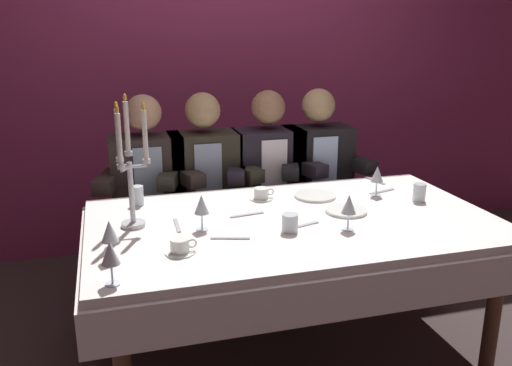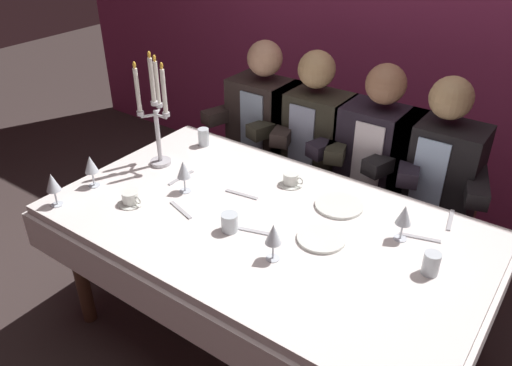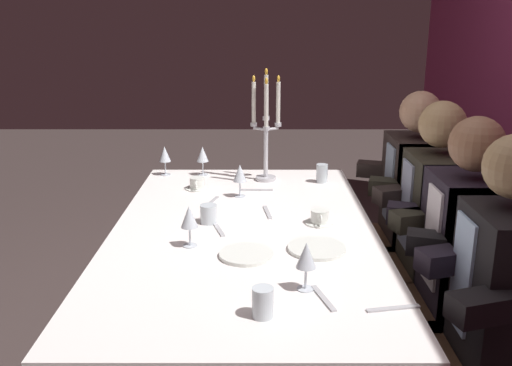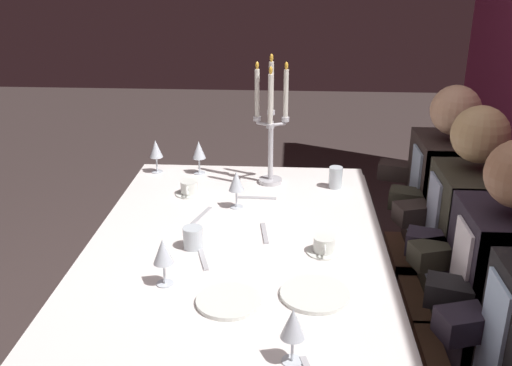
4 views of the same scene
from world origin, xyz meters
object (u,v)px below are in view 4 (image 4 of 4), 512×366
object	(u,v)px
coffee_cup_0	(189,189)
dinner_plate_1	(315,294)
wine_glass_2	(163,253)
wine_glass_4	(236,182)
seated_diner_2	(501,290)
wine_glass_0	(293,325)
water_tumbler_1	(193,238)
wine_glass_3	(156,150)
wine_glass_1	(199,151)
seated_diner_0	(446,198)
candelabra	(271,127)
seated_diner_1	(467,233)
water_tumbler_0	(336,177)
coffee_cup_1	(324,246)
dinner_plate_0	(229,301)
dining_table	(233,287)

from	to	relation	value
coffee_cup_0	dinner_plate_1	bearing A→B (deg)	34.04
wine_glass_2	wine_glass_4	distance (m)	0.65
dinner_plate_1	seated_diner_2	world-z (taller)	seated_diner_2
wine_glass_0	water_tumbler_1	size ratio (longest dim) A/B	2.02
wine_glass_3	wine_glass_1	bearing A→B (deg)	89.49
seated_diner_2	seated_diner_0	bearing A→B (deg)	180.00
coffee_cup_0	wine_glass_3	bearing A→B (deg)	-142.53
wine_glass_0	seated_diner_2	world-z (taller)	seated_diner_2
dinner_plate_1	wine_glass_2	distance (m)	0.50
wine_glass_1	water_tumbler_1	xyz separation A→B (m)	(0.77, 0.10, -0.08)
dinner_plate_1	seated_diner_2	bearing A→B (deg)	97.68
dinner_plate_1	wine_glass_1	xyz separation A→B (m)	(-1.06, -0.53, 0.11)
candelabra	coffee_cup_0	distance (m)	0.46
dinner_plate_1	wine_glass_2	xyz separation A→B (m)	(-0.04, -0.49, 0.11)
wine_glass_2	water_tumbler_1	bearing A→B (deg)	168.74
seated_diner_1	wine_glass_4	bearing A→B (deg)	-101.08
seated_diner_0	coffee_cup_0	bearing A→B (deg)	-88.12
water_tumbler_0	coffee_cup_1	bearing A→B (deg)	-7.29
coffee_cup_0	coffee_cup_1	bearing A→B (deg)	48.56
wine_glass_1	seated_diner_0	size ratio (longest dim) A/B	0.13
wine_glass_4	seated_diner_2	distance (m)	1.09
candelabra	wine_glass_1	bearing A→B (deg)	-106.50
wine_glass_2	coffee_cup_0	size ratio (longest dim) A/B	1.24
dinner_plate_1	seated_diner_1	size ratio (longest dim) A/B	0.18
candelabra	seated_diner_0	xyz separation A→B (m)	(0.13, 0.78, -0.27)
dinner_plate_1	seated_diner_2	distance (m)	0.61
dinner_plate_1	coffee_cup_1	distance (m)	0.29
seated_diner_0	dinner_plate_0	bearing A→B (deg)	-44.41
water_tumbler_1	coffee_cup_0	distance (m)	0.51
seated_diner_2	coffee_cup_1	bearing A→B (deg)	-109.96
candelabra	wine_glass_4	world-z (taller)	candelabra
wine_glass_0	water_tumbler_0	bearing A→B (deg)	171.20
water_tumbler_0	coffee_cup_1	size ratio (longest dim) A/B	0.75
candelabra	wine_glass_3	size ratio (longest dim) A/B	3.66
wine_glass_1	wine_glass_3	xyz separation A→B (m)	(-0.00, -0.21, -0.00)
wine_glass_3	seated_diner_0	size ratio (longest dim) A/B	0.13
dinner_plate_1	water_tumbler_0	size ratio (longest dim) A/B	2.24
dining_table	wine_glass_4	world-z (taller)	wine_glass_4
coffee_cup_0	wine_glass_1	bearing A→B (deg)	178.88
coffee_cup_1	seated_diner_1	bearing A→B (deg)	109.59
seated_diner_1	seated_diner_2	bearing A→B (deg)	0.00
dinner_plate_0	wine_glass_2	world-z (taller)	wine_glass_2
seated_diner_1	coffee_cup_1	bearing A→B (deg)	-70.41
dinner_plate_0	wine_glass_3	size ratio (longest dim) A/B	1.25
wine_glass_1	seated_diner_1	size ratio (longest dim) A/B	0.13
dinner_plate_1	coffee_cup_1	size ratio (longest dim) A/B	1.69
wine_glass_1	coffee_cup_1	distance (m)	0.97
wine_glass_1	wine_glass_2	bearing A→B (deg)	2.48
wine_glass_0	coffee_cup_0	size ratio (longest dim) A/B	1.24
coffee_cup_0	candelabra	bearing A→B (deg)	114.54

